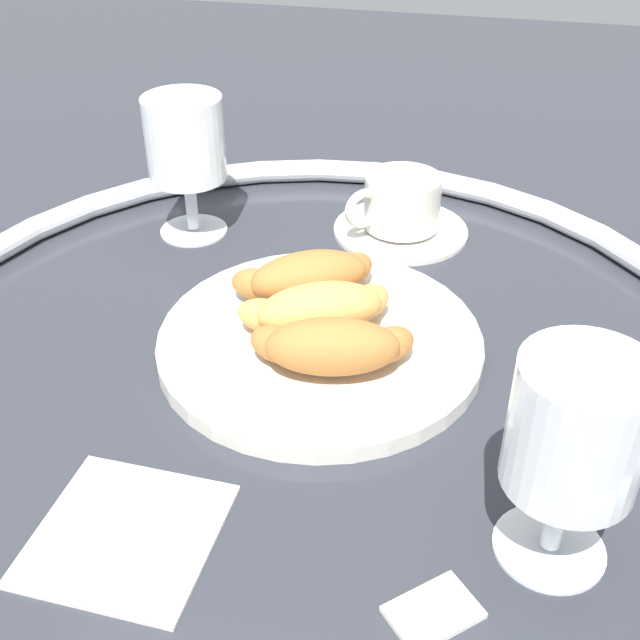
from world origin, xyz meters
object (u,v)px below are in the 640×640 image
pastry_plate (320,340)px  juice_glass_right (185,143)px  croissant_small (319,309)px  folded_napkin (126,533)px  juice_glass_left (577,433)px  sugar_packet (434,610)px  croissant_large (332,346)px  croissant_extra (308,276)px  coffee_cup_near (401,209)px

pastry_plate → juice_glass_right: (-0.17, 0.17, 0.09)m
croissant_small → folded_napkin: 0.23m
croissant_small → juice_glass_left: juice_glass_left is taller
sugar_packet → folded_napkin: sugar_packet is taller
pastry_plate → croissant_large: (0.02, -0.04, 0.03)m
pastry_plate → juice_glass_right: 0.25m
croissant_large → juice_glass_left: size_ratio=0.96×
sugar_packet → folded_napkin: bearing=133.5°
croissant_extra → sugar_packet: croissant_extra is taller
croissant_large → folded_napkin: bearing=-118.7°
sugar_packet → pastry_plate: bearing=74.8°
croissant_small → croissant_extra: same height
coffee_cup_near → sugar_packet: 0.45m
pastry_plate → folded_napkin: (-0.07, -0.21, -0.01)m
juice_glass_right → croissant_extra: bearing=-38.8°
croissant_small → croissant_extra: 0.05m
juice_glass_right → sugar_packet: 0.50m
croissant_extra → juice_glass_right: size_ratio=0.87×
pastry_plate → coffee_cup_near: bearing=80.8°
juice_glass_left → juice_glass_right: 0.48m
croissant_extra → juice_glass_right: juice_glass_right is taller
pastry_plate → sugar_packet: (0.12, -0.23, -0.01)m
juice_glass_right → folded_napkin: (0.10, -0.38, -0.09)m
croissant_large → croissant_small: (-0.02, 0.05, 0.00)m
pastry_plate → croissant_extra: size_ratio=2.15×
croissant_small → croissant_large: bearing=-65.9°
croissant_large → croissant_extra: size_ratio=1.10×
croissant_large → pastry_plate: bearing=113.9°
juice_glass_right → folded_napkin: bearing=-75.9°
juice_glass_right → sugar_packet: size_ratio=2.80×
folded_napkin → croissant_large: bearing=61.3°
croissant_extra → sugar_packet: size_ratio=2.44×
folded_napkin → pastry_plate: bearing=70.8°
coffee_cup_near → croissant_extra: bearing=-108.8°
croissant_large → croissant_small: bearing=114.1°
pastry_plate → croissant_large: croissant_large is taller
croissant_small → juice_glass_right: size_ratio=0.88×
croissant_small → folded_napkin: size_ratio=1.12×
croissant_small → juice_glass_left: (0.18, -0.17, 0.06)m
croissant_small → coffee_cup_near: 0.21m
croissant_small → croissant_extra: size_ratio=1.01×
pastry_plate → sugar_packet: bearing=-62.8°
croissant_small → croissant_extra: bearing=113.4°
croissant_extra → juice_glass_right: (-0.15, 0.12, 0.06)m
pastry_plate → croissant_extra: 0.06m
juice_glass_right → pastry_plate: bearing=-44.7°
folded_napkin → croissant_small: bearing=71.4°
juice_glass_left → sugar_packet: size_ratio=2.80×
coffee_cup_near → sugar_packet: size_ratio=2.72×
juice_glass_left → folded_napkin: size_ratio=1.27×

